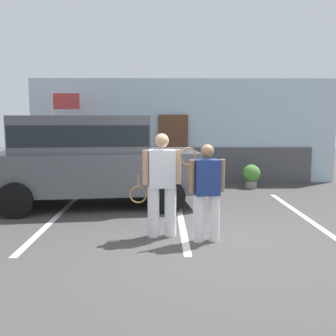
{
  "coord_description": "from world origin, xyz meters",
  "views": [
    {
      "loc": [
        -0.7,
        -5.9,
        1.99
      ],
      "look_at": [
        -0.58,
        1.2,
        1.05
      ],
      "focal_mm": 40.13,
      "sensor_mm": 36.0,
      "label": 1
    }
  ],
  "objects_px": {
    "tennis_player_man": "(162,184)",
    "flag_pole": "(60,121)",
    "tennis_player_woman": "(206,191)",
    "parked_suv": "(90,156)",
    "potted_plant_by_porch": "(251,175)"
  },
  "relations": [
    {
      "from": "tennis_player_man",
      "to": "potted_plant_by_porch",
      "type": "relative_size",
      "value": 2.6
    },
    {
      "from": "tennis_player_man",
      "to": "tennis_player_woman",
      "type": "xyz_separation_m",
      "value": [
        0.72,
        -0.27,
        -0.07
      ]
    },
    {
      "from": "tennis_player_man",
      "to": "potted_plant_by_porch",
      "type": "height_order",
      "value": "tennis_player_man"
    },
    {
      "from": "tennis_player_man",
      "to": "parked_suv",
      "type": "bearing_deg",
      "value": -61.49
    },
    {
      "from": "tennis_player_man",
      "to": "flag_pole",
      "type": "xyz_separation_m",
      "value": [
        -2.93,
        4.77,
        1.02
      ]
    },
    {
      "from": "parked_suv",
      "to": "potted_plant_by_porch",
      "type": "relative_size",
      "value": 7.12
    },
    {
      "from": "tennis_player_woman",
      "to": "flag_pole",
      "type": "bearing_deg",
      "value": -62.15
    },
    {
      "from": "parked_suv",
      "to": "potted_plant_by_porch",
      "type": "xyz_separation_m",
      "value": [
        4.21,
        2.11,
        -0.77
      ]
    },
    {
      "from": "tennis_player_man",
      "to": "tennis_player_woman",
      "type": "height_order",
      "value": "tennis_player_man"
    },
    {
      "from": "parked_suv",
      "to": "potted_plant_by_porch",
      "type": "bearing_deg",
      "value": 20.1
    },
    {
      "from": "tennis_player_man",
      "to": "tennis_player_woman",
      "type": "distance_m",
      "value": 0.77
    },
    {
      "from": "tennis_player_man",
      "to": "tennis_player_woman",
      "type": "bearing_deg",
      "value": 153.6
    },
    {
      "from": "tennis_player_man",
      "to": "tennis_player_woman",
      "type": "relative_size",
      "value": 1.1
    },
    {
      "from": "parked_suv",
      "to": "tennis_player_woman",
      "type": "height_order",
      "value": "parked_suv"
    },
    {
      "from": "parked_suv",
      "to": "tennis_player_man",
      "type": "height_order",
      "value": "parked_suv"
    }
  ]
}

